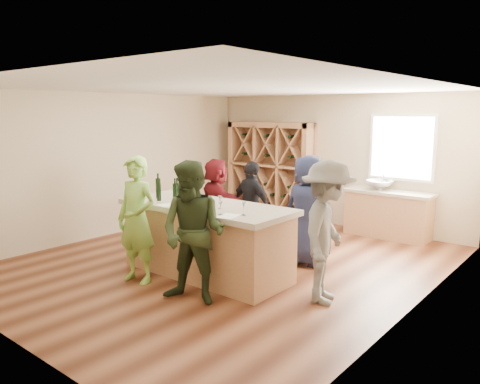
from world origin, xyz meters
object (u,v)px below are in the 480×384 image
Objects in this scene: wine_bottle_e at (184,194)px; person_far_right at (308,211)px; wine_bottle_f at (193,197)px; person_near_right at (193,233)px; tasting_counter_base at (206,242)px; wine_bottle_b at (159,192)px; wine_bottle_a at (158,188)px; person_far_left at (216,200)px; wine_bottle_c at (177,192)px; wine_rack at (270,170)px; person_far_mid at (252,206)px; person_near_left at (137,220)px; sink at (380,185)px; wine_bottle_d at (175,193)px; person_server at (327,232)px.

wine_bottle_e is 1.98m from person_far_right.
person_near_right is at bearing -45.49° from wine_bottle_f.
person_near_right reaches higher than tasting_counter_base.
wine_bottle_b reaches higher than tasting_counter_base.
wine_bottle_b is 1.51m from person_near_right.
tasting_counter_base is 1.18m from wine_bottle_a.
person_far_left reaches higher than tasting_counter_base.
person_near_right reaches higher than person_far_left.
tasting_counter_base is at bearing 108.08° from person_near_right.
person_near_right reaches higher than wine_bottle_b.
wine_bottle_c is 1.01× the size of wine_bottle_e.
person_far_left is at bearing 127.03° from tasting_counter_base.
wine_bottle_a is 0.63m from wine_bottle_e.
wine_rack is 4.12m from wine_bottle_c.
tasting_counter_base is 1.64× the size of person_far_mid.
person_far_left is at bearing 123.15° from wine_bottle_f.
wine_bottle_c is at bearing 90.01° from person_far_mid.
person_near_left is (-0.02, -0.78, -0.30)m from wine_bottle_c.
person_near_right is (1.16, -0.03, 0.00)m from person_near_left.
wine_bottle_a is (-1.99, -3.96, 0.23)m from sink.
person_far_left is (-0.63, 1.62, -0.43)m from wine_bottle_d.
wine_bottle_d is 1.05× the size of wine_bottle_e.
wine_rack is 2.86m from person_far_mid.
person_server is at bearing 15.15° from person_near_left.
wine_rack is at bearing -43.47° from person_far_right.
wine_bottle_b is (-0.74, -0.26, 0.72)m from tasting_counter_base.
wine_bottle_c is (-1.61, -3.90, 0.20)m from sink.
wine_bottle_e is at bearing 11.40° from wine_bottle_b.
person_far_mid is 1.00× the size of person_far_left.
person_near_left is 6.08× the size of wine_bottle_f.
person_far_left is at bearing 116.82° from wine_bottle_e.
person_far_left is (-2.03, 0.08, -0.09)m from person_far_right.
person_far_right is (1.68, 1.62, -0.33)m from wine_bottle_b.
person_far_mid reaches higher than wine_bottle_e.
wine_bottle_a is 0.17× the size of person_near_left.
person_far_mid is at bearing 81.78° from wine_bottle_d.
person_near_left is (-1.63, -4.68, -0.10)m from sink.
wine_bottle_a reaches higher than tasting_counter_base.
person_near_right reaches higher than wine_bottle_c.
wine_bottle_a reaches higher than wine_bottle_b.
tasting_counter_base is 0.89m from wine_bottle_c.
sink is 3.24m from person_far_left.
person_server reaches higher than person_far_mid.
person_near_left is 0.87m from wine_bottle_f.
wine_bottle_d is 0.95× the size of wine_bottle_f.
wine_bottle_e is at bearing 52.77° from person_far_right.
person_near_right is at bearing 149.43° from person_far_left.
person_near_left is 2.29m from person_far_mid.
person_far_left is at bearing -132.30° from sink.
person_far_right is at bearing -93.32° from sink.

